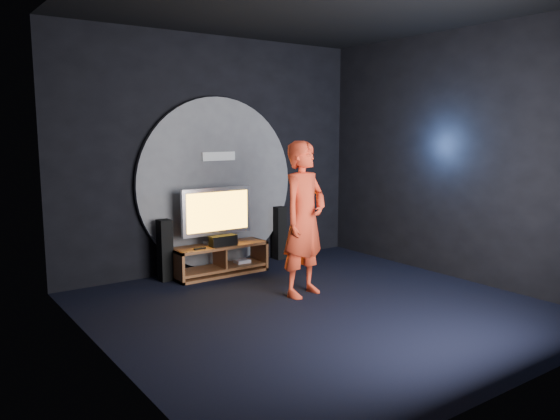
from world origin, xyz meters
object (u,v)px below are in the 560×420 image
object	(u,v)px
tv	(217,213)
tower_speaker_left	(165,250)
tower_speaker_right	(279,233)
player	(304,219)
subwoofer	(305,246)
media_console	(220,261)

from	to	relation	value
tv	tower_speaker_left	bearing A→B (deg)	172.85
tower_speaker_right	player	xyz separation A→B (m)	(-0.88, -1.79, 0.55)
tower_speaker_left	subwoofer	bearing A→B (deg)	0.78
media_console	tower_speaker_right	xyz separation A→B (m)	(1.27, 0.30, 0.24)
tower_speaker_left	tower_speaker_right	world-z (taller)	same
subwoofer	player	distance (m)	2.31
tv	tower_speaker_left	world-z (taller)	tv
tv	player	world-z (taller)	player
tv	subwoofer	xyz separation A→B (m)	(1.74, 0.13, -0.74)
tower_speaker_left	player	world-z (taller)	player
tv	media_console	bearing A→B (deg)	-84.05
subwoofer	player	size ratio (longest dim) A/B	0.17
media_console	player	distance (m)	1.74
tower_speaker_left	subwoofer	xyz separation A→B (m)	(2.52, 0.03, -0.27)
tv	tower_speaker_left	xyz separation A→B (m)	(-0.79, 0.10, -0.47)
media_console	tower_speaker_left	world-z (taller)	tower_speaker_left
tv	subwoofer	distance (m)	1.89
media_console	subwoofer	size ratio (longest dim) A/B	4.27
media_console	tower_speaker_right	size ratio (longest dim) A/B	1.63
tower_speaker_left	tower_speaker_right	xyz separation A→B (m)	(2.07, 0.13, 0.00)
media_console	tv	xyz separation A→B (m)	(-0.01, 0.07, 0.71)
media_console	player	bearing A→B (deg)	-75.32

